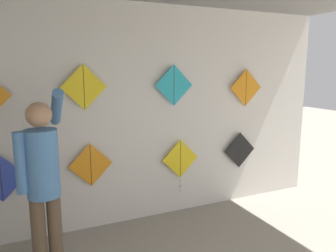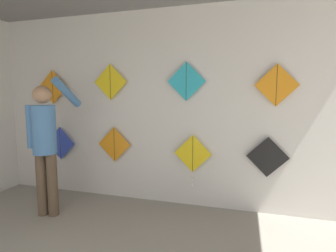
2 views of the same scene
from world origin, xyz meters
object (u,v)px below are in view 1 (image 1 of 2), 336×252
object	(u,v)px
kite_1	(91,165)
kite_2	(180,162)
kite_7	(246,88)
kite_6	(174,85)
kite_3	(240,150)
kite_5	(84,87)
shopkeeper	(43,176)
kite_0	(1,179)

from	to	relation	value
kite_1	kite_2	distance (m)	1.22
kite_2	kite_7	size ratio (longest dim) A/B	1.39
kite_6	kite_3	bearing A→B (deg)	0.00
kite_5	kite_2	bearing A→B (deg)	-0.05
kite_1	kite_2	bearing A→B (deg)	-0.05
shopkeeper	kite_6	distance (m)	2.01
kite_1	kite_6	xyz separation A→B (m)	(1.12, 0.00, 0.94)
kite_5	kite_1	bearing A→B (deg)	0.00
shopkeeper	kite_1	xyz separation A→B (m)	(0.58, 0.77, -0.19)
kite_3	kite_6	xyz separation A→B (m)	(-1.09, 0.00, 0.99)
kite_0	kite_3	world-z (taller)	kite_0
kite_0	kite_3	bearing A→B (deg)	0.00
shopkeeper	kite_3	size ratio (longest dim) A/B	3.42
kite_3	kite_5	world-z (taller)	kite_5
kite_2	kite_3	xyz separation A→B (m)	(0.99, 0.00, 0.06)
kite_3	kite_2	bearing A→B (deg)	-179.94
kite_7	kite_1	bearing A→B (deg)	180.00
kite_2	kite_1	bearing A→B (deg)	179.95
kite_0	kite_2	bearing A→B (deg)	-0.03
kite_1	kite_7	size ratio (longest dim) A/B	1.00
shopkeeper	kite_1	size ratio (longest dim) A/B	3.42
kite_7	kite_2	bearing A→B (deg)	-179.94
kite_2	kite_6	world-z (taller)	kite_6
kite_3	kite_7	world-z (taller)	kite_7
shopkeeper	kite_7	world-z (taller)	kite_7
kite_7	shopkeeper	bearing A→B (deg)	-164.81
kite_3	kite_6	size ratio (longest dim) A/B	1.00
kite_5	kite_6	distance (m)	1.16
kite_2	kite_5	size ratio (longest dim) A/B	1.39
shopkeeper	kite_5	world-z (taller)	kite_5
kite_5	kite_6	world-z (taller)	kite_5
kite_2	kite_6	distance (m)	1.05
kite_7	kite_3	bearing A→B (deg)	180.00
kite_1	kite_7	distance (m)	2.43
shopkeeper	kite_2	size ratio (longest dim) A/B	2.46
kite_0	kite_2	xyz separation A→B (m)	(2.20, -0.00, -0.07)
kite_2	kite_6	xyz separation A→B (m)	(-0.10, 0.00, 1.04)
shopkeeper	kite_0	world-z (taller)	shopkeeper
shopkeeper	kite_5	distance (m)	1.21
shopkeeper	kite_5	xyz separation A→B (m)	(0.54, 0.77, 0.76)
kite_0	kite_2	distance (m)	2.20
kite_5	kite_6	bearing A→B (deg)	0.00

